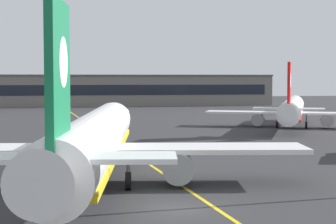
% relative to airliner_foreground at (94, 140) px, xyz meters
% --- Properties ---
extents(ground_plane, '(400.00, 400.00, 0.00)m').
position_rel_airliner_foreground_xyz_m(ground_plane, '(4.72, -8.87, -3.37)').
color(ground_plane, '#2D2D30').
extents(taxiway_centreline, '(13.39, 179.55, 0.01)m').
position_rel_airliner_foreground_xyz_m(taxiway_centreline, '(4.72, 21.13, -3.37)').
color(taxiway_centreline, yellow).
rests_on(taxiway_centreline, ground).
extents(airliner_foreground, '(32.36, 41.39, 11.65)m').
position_rel_airliner_foreground_xyz_m(airliner_foreground, '(0.00, 0.00, 0.00)').
color(airliner_foreground, white).
rests_on(airliner_foreground, ground).
extents(airliner_background, '(27.07, 33.95, 10.14)m').
position_rel_airliner_foreground_xyz_m(airliner_background, '(34.00, 43.91, -0.44)').
color(airliner_background, white).
rests_on(airliner_background, ground).
extents(safety_cone_by_nose_gear, '(0.44, 0.44, 0.55)m').
position_rel_airliner_foreground_xyz_m(safety_cone_by_nose_gear, '(0.77, 15.31, -3.11)').
color(safety_cone_by_nose_gear, orange).
rests_on(safety_cone_by_nose_gear, ground).
extents(terminal_building, '(117.94, 12.40, 8.83)m').
position_rel_airliner_foreground_xyz_m(terminal_building, '(-1.60, 119.71, 1.05)').
color(terminal_building, slate).
rests_on(terminal_building, ground).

